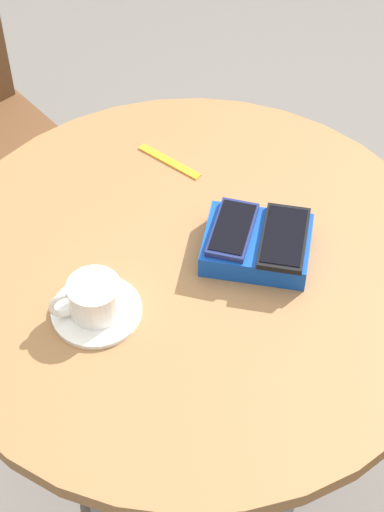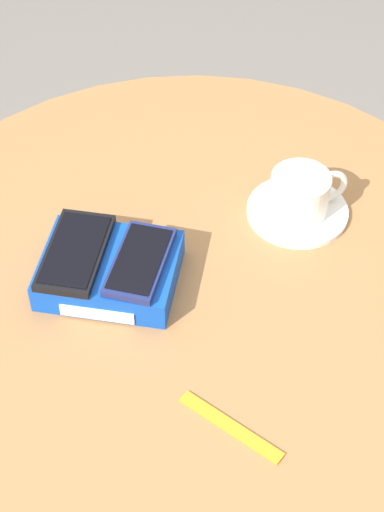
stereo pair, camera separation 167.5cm
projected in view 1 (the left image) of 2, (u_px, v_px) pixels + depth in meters
The scene contains 8 objects.
ground_plane at pixel (192, 485), 1.98m from camera, with size 8.00×8.00×0.00m, color slate.
round_table at pixel (192, 329), 1.52m from camera, with size 0.86×0.86×0.79m.
phone_box at pixel (257, 245), 1.39m from camera, with size 0.19×0.16×0.04m.
phone_black at pixel (284, 238), 1.36m from camera, with size 0.09×0.15×0.01m.
phone_navy at pixel (233, 229), 1.37m from camera, with size 0.09×0.14×0.01m.
saucer at pixel (97, 311), 1.32m from camera, with size 0.14×0.14×0.01m, color white.
coffee_cup at pixel (93, 298), 1.29m from camera, with size 0.11×0.08×0.06m.
lanyard_strap at pixel (169, 161), 1.55m from camera, with size 0.13×0.02×0.00m, color orange.
Camera 1 is at (-0.03, 0.90, 1.84)m, focal length 60.00 mm.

